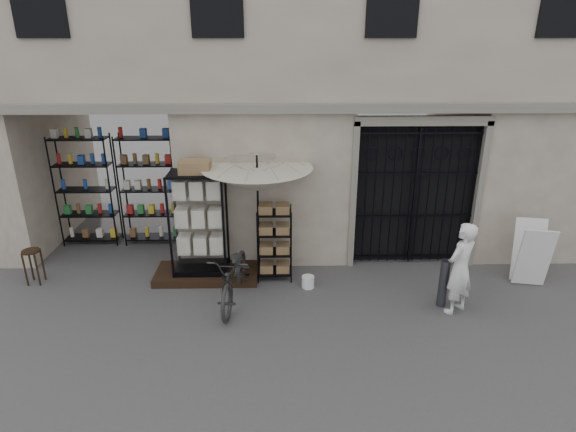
{
  "coord_description": "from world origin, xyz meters",
  "views": [
    {
      "loc": [
        -0.96,
        -6.93,
        4.59
      ],
      "look_at": [
        -0.8,
        1.4,
        1.35
      ],
      "focal_mm": 30.0,
      "sensor_mm": 36.0,
      "label": 1
    }
  ],
  "objects_px": {
    "market_umbrella": "(257,173)",
    "bicycle": "(236,300)",
    "white_bucket": "(308,282)",
    "steel_bollard": "(443,283)",
    "shopkeeper": "(454,311)",
    "display_cabinet": "(199,228)",
    "wooden_stool": "(34,266)",
    "wire_rack": "(274,244)",
    "easel_sign": "(531,254)"
  },
  "relations": [
    {
      "from": "white_bucket",
      "to": "wooden_stool",
      "type": "bearing_deg",
      "value": 176.96
    },
    {
      "from": "white_bucket",
      "to": "wooden_stool",
      "type": "xyz_separation_m",
      "value": [
        -5.25,
        0.28,
        0.25
      ]
    },
    {
      "from": "white_bucket",
      "to": "steel_bollard",
      "type": "bearing_deg",
      "value": -16.48
    },
    {
      "from": "bicycle",
      "to": "display_cabinet",
      "type": "bearing_deg",
      "value": 135.41
    },
    {
      "from": "display_cabinet",
      "to": "wooden_stool",
      "type": "relative_size",
      "value": 3.13
    },
    {
      "from": "easel_sign",
      "to": "display_cabinet",
      "type": "bearing_deg",
      "value": -172.18
    },
    {
      "from": "display_cabinet",
      "to": "wooden_stool",
      "type": "distance_m",
      "value": 3.27
    },
    {
      "from": "steel_bollard",
      "to": "display_cabinet",
      "type": "bearing_deg",
      "value": 165.54
    },
    {
      "from": "wire_rack",
      "to": "white_bucket",
      "type": "height_order",
      "value": "wire_rack"
    },
    {
      "from": "bicycle",
      "to": "steel_bollard",
      "type": "distance_m",
      "value": 3.7
    },
    {
      "from": "wooden_stool",
      "to": "easel_sign",
      "type": "relative_size",
      "value": 0.57
    },
    {
      "from": "bicycle",
      "to": "steel_bollard",
      "type": "xyz_separation_m",
      "value": [
        3.67,
        -0.23,
        0.44
      ]
    },
    {
      "from": "white_bucket",
      "to": "wooden_stool",
      "type": "height_order",
      "value": "wooden_stool"
    },
    {
      "from": "bicycle",
      "to": "steel_bollard",
      "type": "bearing_deg",
      "value": 2.78
    },
    {
      "from": "display_cabinet",
      "to": "easel_sign",
      "type": "xyz_separation_m",
      "value": [
        6.3,
        -0.37,
        -0.42
      ]
    },
    {
      "from": "display_cabinet",
      "to": "shopkeeper",
      "type": "height_order",
      "value": "display_cabinet"
    },
    {
      "from": "display_cabinet",
      "to": "easel_sign",
      "type": "relative_size",
      "value": 1.78
    },
    {
      "from": "market_umbrella",
      "to": "bicycle",
      "type": "distance_m",
      "value": 2.36
    },
    {
      "from": "display_cabinet",
      "to": "shopkeeper",
      "type": "xyz_separation_m",
      "value": [
        4.58,
        -1.32,
        -1.05
      ]
    },
    {
      "from": "steel_bollard",
      "to": "shopkeeper",
      "type": "xyz_separation_m",
      "value": [
        0.18,
        -0.18,
        -0.44
      ]
    },
    {
      "from": "display_cabinet",
      "to": "bicycle",
      "type": "height_order",
      "value": "display_cabinet"
    },
    {
      "from": "display_cabinet",
      "to": "wire_rack",
      "type": "bearing_deg",
      "value": -8.33
    },
    {
      "from": "wooden_stool",
      "to": "shopkeeper",
      "type": "relative_size",
      "value": 0.42
    },
    {
      "from": "display_cabinet",
      "to": "white_bucket",
      "type": "relative_size",
      "value": 9.11
    },
    {
      "from": "steel_bollard",
      "to": "easel_sign",
      "type": "height_order",
      "value": "easel_sign"
    },
    {
      "from": "market_umbrella",
      "to": "bicycle",
      "type": "xyz_separation_m",
      "value": [
        -0.39,
        -0.98,
        -2.12
      ]
    },
    {
      "from": "bicycle",
      "to": "steel_bollard",
      "type": "height_order",
      "value": "bicycle"
    },
    {
      "from": "display_cabinet",
      "to": "wire_rack",
      "type": "xyz_separation_m",
      "value": [
        1.43,
        -0.03,
        -0.34
      ]
    },
    {
      "from": "bicycle",
      "to": "shopkeeper",
      "type": "bearing_deg",
      "value": 0.26
    },
    {
      "from": "market_umbrella",
      "to": "steel_bollard",
      "type": "bearing_deg",
      "value": -20.26
    },
    {
      "from": "bicycle",
      "to": "shopkeeper",
      "type": "distance_m",
      "value": 3.87
    },
    {
      "from": "white_bucket",
      "to": "steel_bollard",
      "type": "distance_m",
      "value": 2.45
    },
    {
      "from": "wire_rack",
      "to": "shopkeeper",
      "type": "relative_size",
      "value": 0.88
    },
    {
      "from": "wire_rack",
      "to": "bicycle",
      "type": "distance_m",
      "value": 1.33
    },
    {
      "from": "wire_rack",
      "to": "white_bucket",
      "type": "distance_m",
      "value": 0.96
    },
    {
      "from": "steel_bollard",
      "to": "white_bucket",
      "type": "bearing_deg",
      "value": 163.52
    },
    {
      "from": "market_umbrella",
      "to": "steel_bollard",
      "type": "relative_size",
      "value": 3.32
    },
    {
      "from": "display_cabinet",
      "to": "bicycle",
      "type": "relative_size",
      "value": 1.1
    },
    {
      "from": "wooden_stool",
      "to": "display_cabinet",
      "type": "bearing_deg",
      "value": 2.96
    },
    {
      "from": "steel_bollard",
      "to": "easel_sign",
      "type": "relative_size",
      "value": 0.73
    },
    {
      "from": "market_umbrella",
      "to": "wooden_stool",
      "type": "bearing_deg",
      "value": -176.82
    },
    {
      "from": "steel_bollard",
      "to": "shopkeeper",
      "type": "relative_size",
      "value": 0.54
    },
    {
      "from": "market_umbrella",
      "to": "easel_sign",
      "type": "bearing_deg",
      "value": -4.87
    },
    {
      "from": "display_cabinet",
      "to": "steel_bollard",
      "type": "bearing_deg",
      "value": -21.51
    },
    {
      "from": "wire_rack",
      "to": "white_bucket",
      "type": "xyz_separation_m",
      "value": [
        0.63,
        -0.41,
        -0.6
      ]
    },
    {
      "from": "white_bucket",
      "to": "easel_sign",
      "type": "relative_size",
      "value": 0.2
    },
    {
      "from": "bicycle",
      "to": "easel_sign",
      "type": "bearing_deg",
      "value": 11.9
    },
    {
      "from": "wire_rack",
      "to": "easel_sign",
      "type": "bearing_deg",
      "value": -0.38
    },
    {
      "from": "display_cabinet",
      "to": "market_umbrella",
      "type": "height_order",
      "value": "market_umbrella"
    },
    {
      "from": "wire_rack",
      "to": "easel_sign",
      "type": "height_order",
      "value": "wire_rack"
    }
  ]
}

